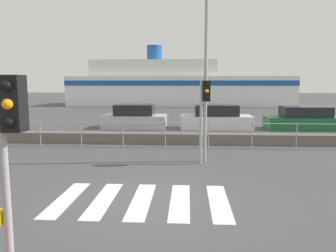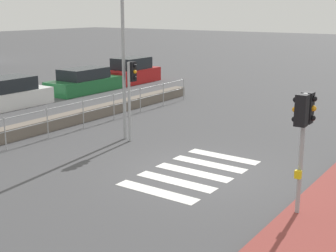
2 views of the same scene
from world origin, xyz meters
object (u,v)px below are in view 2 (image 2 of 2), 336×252
object	(u,v)px
parked_car_green	(84,82)
parked_car_red	(132,72)
streetlamp	(127,29)
parked_car_white	(7,95)
traffic_light_near	(303,122)
traffic_light_far	(131,83)

from	to	relation	value
parked_car_green	parked_car_red	world-z (taller)	parked_car_red
streetlamp	parked_car_white	xyz separation A→B (m)	(1.10, 8.44, -3.28)
parked_car_green	traffic_light_near	bearing A→B (deg)	-120.17
traffic_light_far	streetlamp	xyz separation A→B (m)	(0.05, 0.18, 1.83)
traffic_light_near	parked_car_red	distance (m)	20.65
parked_car_green	parked_car_red	distance (m)	4.24
traffic_light_near	parked_car_red	xyz separation A→B (m)	(13.35, 15.68, -1.54)
traffic_light_far	parked_car_red	xyz separation A→B (m)	(10.54, 8.61, -1.38)
traffic_light_near	parked_car_white	size ratio (longest dim) A/B	0.68
traffic_light_near	traffic_light_far	xyz separation A→B (m)	(2.81, 7.06, -0.16)
traffic_light_far	streetlamp	size ratio (longest dim) A/B	0.44
streetlamp	parked_car_red	world-z (taller)	streetlamp
traffic_light_far	parked_car_red	bearing A→B (deg)	39.26
traffic_light_near	streetlamp	world-z (taller)	streetlamp
traffic_light_near	traffic_light_far	distance (m)	7.60
streetlamp	traffic_light_near	bearing A→B (deg)	-111.55
traffic_light_near	parked_car_green	distance (m)	18.21
traffic_light_far	parked_car_red	world-z (taller)	traffic_light_far
traffic_light_near	parked_car_green	xyz separation A→B (m)	(9.11, 15.68, -1.64)
parked_car_white	parked_car_green	size ratio (longest dim) A/B	0.94
parked_car_green	traffic_light_far	bearing A→B (deg)	-126.18
parked_car_white	parked_car_red	distance (m)	9.40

